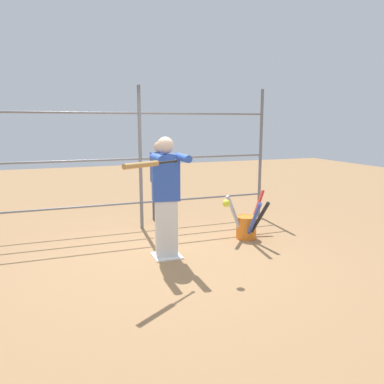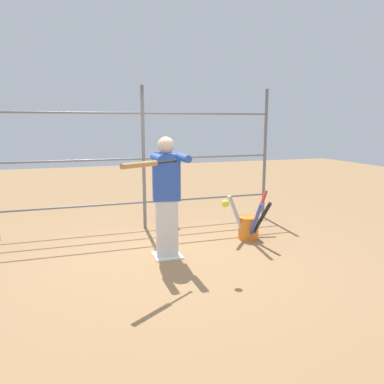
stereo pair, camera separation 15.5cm
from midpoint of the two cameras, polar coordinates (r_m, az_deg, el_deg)
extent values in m
plane|color=#9E754C|center=(5.55, -4.69, -9.74)|extent=(24.00, 24.00, 0.00)
cube|color=white|center=(5.55, -4.69, -9.64)|extent=(0.40, 0.40, 0.02)
cylinder|color=slate|center=(7.69, 9.81, 5.62)|extent=(0.06, 0.06, 2.56)
cylinder|color=slate|center=(6.80, -8.53, 5.03)|extent=(0.06, 0.06, 2.56)
cylinder|color=slate|center=(6.92, -8.35, -1.59)|extent=(4.92, 0.04, 0.04)
cylinder|color=slate|center=(6.80, -8.53, 5.03)|extent=(4.92, 0.04, 0.04)
cylinder|color=slate|center=(6.77, -8.72, 11.79)|extent=(4.92, 0.04, 0.04)
cube|color=silver|center=(5.42, -4.76, -5.60)|extent=(0.34, 0.24, 0.83)
cube|color=#2D51B7|center=(5.26, -4.88, 2.20)|extent=(0.41, 0.28, 0.65)
sphere|color=beige|center=(5.22, -4.96, 7.10)|extent=(0.24, 0.24, 0.24)
cylinder|color=#2D51B7|center=(5.03, -2.27, 5.25)|extent=(0.10, 0.46, 0.10)
cylinder|color=#2D51B7|center=(4.99, -6.18, 5.15)|extent=(0.10, 0.46, 0.10)
sphere|color=black|center=(4.79, -3.44, 4.73)|extent=(0.05, 0.05, 0.05)
cylinder|color=black|center=(4.65, -4.85, 4.57)|extent=(0.32, 0.22, 0.03)
cylinder|color=#B27F42|center=(4.32, -8.77, 4.11)|extent=(0.49, 0.35, 0.07)
sphere|color=yellow|center=(4.69, 4.31, -1.73)|extent=(0.10, 0.10, 0.10)
cylinder|color=orange|center=(6.37, 7.56, -5.36)|extent=(0.34, 0.34, 0.37)
torus|color=orange|center=(6.32, 7.60, -3.74)|extent=(0.35, 0.35, 0.01)
cylinder|color=#B2B2B7|center=(6.19, 5.88, -3.74)|extent=(0.38, 0.11, 0.75)
cylinder|color=black|center=(6.10, 9.31, -4.31)|extent=(0.15, 0.51, 0.70)
cylinder|color=red|center=(6.60, 9.00, -3.08)|extent=(0.51, 0.36, 0.72)
cylinder|color=#334CB2|center=(6.00, 8.59, -4.43)|extent=(0.17, 0.60, 0.73)
cube|color=#3F3F47|center=(7.46, -5.54, -1.38)|extent=(0.26, 0.16, 0.77)
cube|color=#334799|center=(7.35, -5.63, 3.79)|extent=(0.32, 0.18, 0.58)
sphere|color=beige|center=(7.31, -5.69, 6.87)|extent=(0.20, 0.20, 0.20)
camera|label=1|loc=(0.08, -90.88, -0.16)|focal=35.00mm
camera|label=2|loc=(0.08, 89.12, 0.16)|focal=35.00mm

